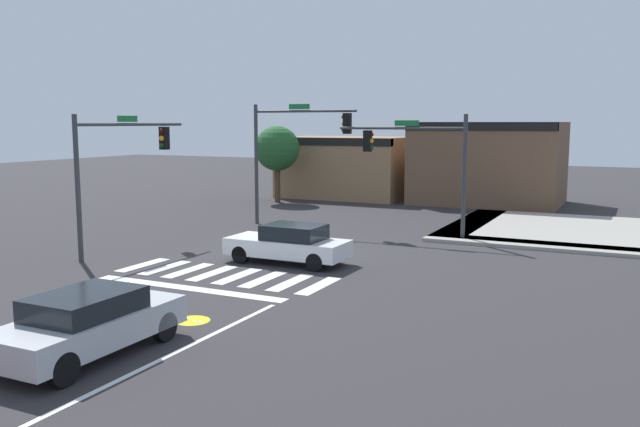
{
  "coord_description": "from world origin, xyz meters",
  "views": [
    {
      "loc": [
        12.32,
        -22.54,
        5.01
      ],
      "look_at": [
        1.04,
        0.59,
        1.49
      ],
      "focal_mm": 37.41,
      "sensor_mm": 36.0,
      "label": 1
    }
  ],
  "objects_px": {
    "traffic_signal_northeast": "(417,154)",
    "roadside_tree": "(277,149)",
    "car_white": "(289,244)",
    "traffic_signal_northwest": "(294,141)",
    "car_silver": "(88,323)",
    "traffic_signal_southwest": "(122,155)"
  },
  "relations": [
    {
      "from": "traffic_signal_southwest",
      "to": "traffic_signal_northeast",
      "type": "relative_size",
      "value": 1.04
    },
    {
      "from": "traffic_signal_northwest",
      "to": "car_white",
      "type": "relative_size",
      "value": 1.34
    },
    {
      "from": "traffic_signal_southwest",
      "to": "traffic_signal_northeast",
      "type": "distance_m",
      "value": 12.3
    },
    {
      "from": "traffic_signal_southwest",
      "to": "roadside_tree",
      "type": "bearing_deg",
      "value": 9.02
    },
    {
      "from": "traffic_signal_northwest",
      "to": "traffic_signal_northeast",
      "type": "bearing_deg",
      "value": -3.57
    },
    {
      "from": "traffic_signal_northeast",
      "to": "car_white",
      "type": "relative_size",
      "value": 1.33
    },
    {
      "from": "car_silver",
      "to": "traffic_signal_northeast",
      "type": "bearing_deg",
      "value": -5.37
    },
    {
      "from": "car_silver",
      "to": "roadside_tree",
      "type": "bearing_deg",
      "value": 21.34
    },
    {
      "from": "traffic_signal_northeast",
      "to": "car_white",
      "type": "distance_m",
      "value": 8.2
    },
    {
      "from": "traffic_signal_northwest",
      "to": "roadside_tree",
      "type": "bearing_deg",
      "value": 124.24
    },
    {
      "from": "traffic_signal_northeast",
      "to": "roadside_tree",
      "type": "distance_m",
      "value": 14.74
    },
    {
      "from": "traffic_signal_northeast",
      "to": "roadside_tree",
      "type": "bearing_deg",
      "value": -36.04
    },
    {
      "from": "traffic_signal_northeast",
      "to": "roadside_tree",
      "type": "relative_size",
      "value": 1.21
    },
    {
      "from": "traffic_signal_northwest",
      "to": "traffic_signal_northeast",
      "type": "xyz_separation_m",
      "value": [
        6.28,
        -0.39,
        -0.48
      ]
    },
    {
      "from": "traffic_signal_northeast",
      "to": "roadside_tree",
      "type": "xyz_separation_m",
      "value": [
        -11.92,
        8.67,
        -0.29
      ]
    },
    {
      "from": "traffic_signal_southwest",
      "to": "roadside_tree",
      "type": "xyz_separation_m",
      "value": [
        -2.66,
        16.78,
        -0.39
      ]
    },
    {
      "from": "car_white",
      "to": "roadside_tree",
      "type": "bearing_deg",
      "value": -59.09
    },
    {
      "from": "traffic_signal_northeast",
      "to": "car_white",
      "type": "height_order",
      "value": "traffic_signal_northeast"
    },
    {
      "from": "traffic_signal_northwest",
      "to": "traffic_signal_southwest",
      "type": "bearing_deg",
      "value": -109.27
    },
    {
      "from": "car_silver",
      "to": "traffic_signal_northwest",
      "type": "bearing_deg",
      "value": 14.43
    },
    {
      "from": "traffic_signal_southwest",
      "to": "roadside_tree",
      "type": "height_order",
      "value": "traffic_signal_southwest"
    },
    {
      "from": "traffic_signal_northwest",
      "to": "roadside_tree",
      "type": "xyz_separation_m",
      "value": [
        -5.64,
        8.28,
        -0.77
      ]
    }
  ]
}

